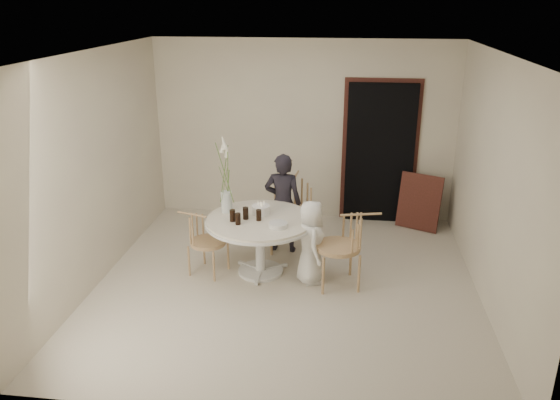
# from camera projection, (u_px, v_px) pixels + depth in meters

# --- Properties ---
(ground) EXTENTS (4.50, 4.50, 0.00)m
(ground) POSITION_uv_depth(u_px,v_px,m) (286.00, 284.00, 6.58)
(ground) COLOR beige
(ground) RESTS_ON ground
(room_shell) EXTENTS (4.50, 4.50, 4.50)m
(room_shell) POSITION_uv_depth(u_px,v_px,m) (287.00, 154.00, 6.01)
(room_shell) COLOR white
(room_shell) RESTS_ON ground
(doorway) EXTENTS (1.00, 0.10, 2.10)m
(doorway) POSITION_uv_depth(u_px,v_px,m) (380.00, 154.00, 8.11)
(doorway) COLOR black
(doorway) RESTS_ON ground
(door_trim) EXTENTS (1.12, 0.03, 2.22)m
(door_trim) POSITION_uv_depth(u_px,v_px,m) (380.00, 149.00, 8.13)
(door_trim) COLOR #56221D
(door_trim) RESTS_ON ground
(table) EXTENTS (1.33, 1.33, 0.73)m
(table) POSITION_uv_depth(u_px,v_px,m) (260.00, 227.00, 6.63)
(table) COLOR silver
(table) RESTS_ON ground
(picture_frame) EXTENTS (0.64, 0.43, 0.82)m
(picture_frame) POSITION_uv_depth(u_px,v_px,m) (419.00, 202.00, 8.02)
(picture_frame) COLOR #56221D
(picture_frame) RESTS_ON ground
(chair_far) EXTENTS (0.57, 0.62, 0.98)m
(chair_far) POSITION_uv_depth(u_px,v_px,m) (293.00, 202.00, 7.38)
(chair_far) COLOR tan
(chair_far) RESTS_ON ground
(chair_right) EXTENTS (0.61, 0.58, 0.92)m
(chair_right) POSITION_uv_depth(u_px,v_px,m) (349.00, 239.00, 6.37)
(chair_right) COLOR tan
(chair_right) RESTS_ON ground
(chair_left) EXTENTS (0.53, 0.51, 0.77)m
(chair_left) POSITION_uv_depth(u_px,v_px,m) (200.00, 235.00, 6.72)
(chair_left) COLOR tan
(chair_left) RESTS_ON ground
(girl) EXTENTS (0.51, 0.35, 1.36)m
(girl) POSITION_uv_depth(u_px,v_px,m) (283.00, 203.00, 7.23)
(girl) COLOR black
(girl) RESTS_ON ground
(boy) EXTENTS (0.45, 0.57, 1.03)m
(boy) POSITION_uv_depth(u_px,v_px,m) (311.00, 242.00, 6.46)
(boy) COLOR white
(boy) RESTS_ON ground
(birthday_cake) EXTENTS (0.22, 0.22, 0.16)m
(birthday_cake) POSITION_uv_depth(u_px,v_px,m) (261.00, 210.00, 6.72)
(birthday_cake) COLOR white
(birthday_cake) RESTS_ON table
(cola_tumbler_a) EXTENTS (0.09, 0.09, 0.14)m
(cola_tumbler_a) POSITION_uv_depth(u_px,v_px,m) (238.00, 219.00, 6.40)
(cola_tumbler_a) COLOR black
(cola_tumbler_a) RESTS_ON table
(cola_tumbler_b) EXTENTS (0.08, 0.08, 0.14)m
(cola_tumbler_b) POSITION_uv_depth(u_px,v_px,m) (259.00, 215.00, 6.51)
(cola_tumbler_b) COLOR black
(cola_tumbler_b) RESTS_ON table
(cola_tumbler_c) EXTENTS (0.07, 0.07, 0.15)m
(cola_tumbler_c) POSITION_uv_depth(u_px,v_px,m) (232.00, 216.00, 6.49)
(cola_tumbler_c) COLOR black
(cola_tumbler_c) RESTS_ON table
(cola_tumbler_d) EXTENTS (0.09, 0.09, 0.15)m
(cola_tumbler_d) POSITION_uv_depth(u_px,v_px,m) (246.00, 213.00, 6.56)
(cola_tumbler_d) COLOR black
(cola_tumbler_d) RESTS_ON table
(plate_stack) EXTENTS (0.25, 0.25, 0.05)m
(plate_stack) POSITION_uv_depth(u_px,v_px,m) (278.00, 225.00, 6.34)
(plate_stack) COLOR silver
(plate_stack) RESTS_ON table
(flower_vase) EXTENTS (0.14, 0.14, 0.98)m
(flower_vase) POSITION_uv_depth(u_px,v_px,m) (226.00, 185.00, 6.68)
(flower_vase) COLOR silver
(flower_vase) RESTS_ON table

